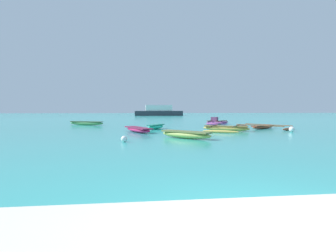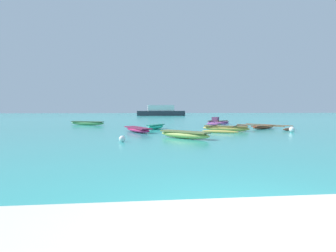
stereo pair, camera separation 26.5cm
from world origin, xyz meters
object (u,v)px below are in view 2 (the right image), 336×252
object	(u,v)px
mooring_buoy_0	(122,139)
distant_ferry	(161,111)
moored_boat_0	(184,134)
mooring_buoy_1	(292,129)
moored_boat_4	(87,123)
moored_boat_6	(156,126)
moored_boat_3	(226,128)
moored_boat_1	(218,122)
moored_boat_5	(138,129)
moored_boat_2	(264,127)

from	to	relation	value
mooring_buoy_0	distant_ferry	bearing A→B (deg)	83.60
moored_boat_0	mooring_buoy_0	world-z (taller)	moored_boat_0
mooring_buoy_1	moored_boat_4	bearing A→B (deg)	148.08
moored_boat_6	moored_boat_3	bearing A→B (deg)	-83.23
moored_boat_0	moored_boat_1	world-z (taller)	moored_boat_1
moored_boat_1	mooring_buoy_0	bearing A→B (deg)	-82.01
moored_boat_0	moored_boat_4	distance (m)	15.80
moored_boat_3	mooring_buoy_0	bearing A→B (deg)	-110.14
moored_boat_3	moored_boat_6	world-z (taller)	moored_boat_3
moored_boat_5	moored_boat_4	bearing A→B (deg)	-173.24
moored_boat_1	moored_boat_0	bearing A→B (deg)	-73.59
moored_boat_1	moored_boat_6	size ratio (longest dim) A/B	1.44
moored_boat_3	distant_ferry	xyz separation A→B (m)	(-0.99, 51.16, 0.94)
moored_boat_2	moored_boat_6	bearing A→B (deg)	143.07
moored_boat_2	moored_boat_4	xyz separation A→B (m)	(-16.03, 6.93, 0.07)
moored_boat_3	mooring_buoy_0	distance (m)	9.54
moored_boat_6	mooring_buoy_0	distance (m)	8.88
moored_boat_1	mooring_buoy_0	distance (m)	17.59
moored_boat_2	moored_boat_4	world-z (taller)	moored_boat_4
moored_boat_4	moored_boat_5	distance (m)	10.60
moored_boat_3	moored_boat_1	bearing A→B (deg)	107.84
moored_boat_4	mooring_buoy_1	distance (m)	19.49
moored_boat_2	moored_boat_6	world-z (taller)	moored_boat_6
mooring_buoy_1	moored_boat_3	bearing A→B (deg)	162.34
moored_boat_2	mooring_buoy_0	xyz separation A→B (m)	(-11.38, -7.97, -0.00)
moored_boat_0	moored_boat_6	xyz separation A→B (m)	(-1.18, 7.29, -0.01)
moored_boat_4	mooring_buoy_1	bearing A→B (deg)	-5.63
moored_boat_6	distant_ferry	world-z (taller)	distant_ferry
moored_boat_4	moored_boat_2	bearing A→B (deg)	2.91
moored_boat_6	mooring_buoy_1	world-z (taller)	mooring_buoy_1
moored_boat_1	mooring_buoy_1	world-z (taller)	moored_boat_1
moored_boat_0	distant_ferry	distance (m)	55.96
mooring_buoy_0	moored_boat_2	bearing A→B (deg)	35.00
moored_boat_0	moored_boat_5	world-z (taller)	moored_boat_0
moored_boat_3	distant_ferry	world-z (taller)	distant_ferry
moored_boat_0	moored_boat_4	size ratio (longest dim) A/B	0.74
moored_boat_1	moored_boat_6	xyz separation A→B (m)	(-7.20, -6.26, -0.04)
moored_boat_6	mooring_buoy_1	bearing A→B (deg)	-79.31
moored_boat_0	moored_boat_2	xyz separation A→B (m)	(7.98, 6.66, -0.07)
moored_boat_6	moored_boat_0	bearing A→B (deg)	-137.64
moored_boat_3	moored_boat_5	size ratio (longest dim) A/B	1.27
moored_boat_6	mooring_buoy_0	world-z (taller)	moored_boat_6
moored_boat_1	moored_boat_5	bearing A→B (deg)	-93.35
moored_boat_0	moored_boat_1	distance (m)	14.82
distant_ferry	moored_boat_3	bearing A→B (deg)	-88.89
moored_boat_2	moored_boat_3	distance (m)	4.43
moored_boat_1	moored_boat_3	world-z (taller)	moored_boat_1
moored_boat_2	moored_boat_3	world-z (taller)	moored_boat_3
moored_boat_3	distant_ferry	size ratio (longest dim) A/B	0.36
moored_boat_1	mooring_buoy_0	size ratio (longest dim) A/B	10.16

